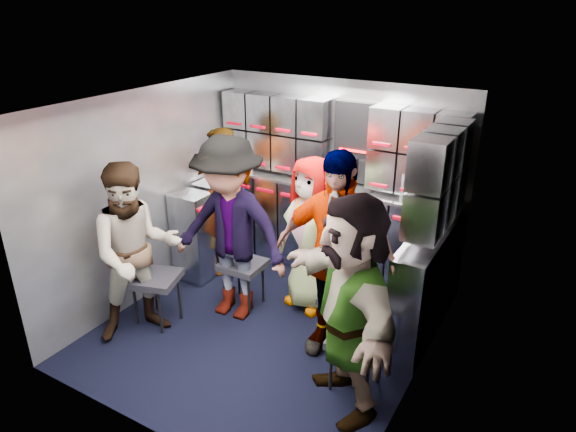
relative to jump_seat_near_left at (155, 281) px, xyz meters
The scene contains 29 objects.
floor 1.15m from the jump_seat_near_left, 25.57° to the left, with size 3.00×3.00×0.00m, color black.
wall_back 2.26m from the jump_seat_near_left, 63.99° to the left, with size 2.80×0.04×2.10m, color gray.
wall_left 0.88m from the jump_seat_near_left, 134.24° to the left, with size 0.04×3.00×2.10m, color gray.
wall_right 2.48m from the jump_seat_near_left, 10.98° to the left, with size 0.04×3.00×2.10m, color gray.
ceiling 1.97m from the jump_seat_near_left, 25.57° to the left, with size 2.80×3.00×0.02m, color silver.
cart_bank_back 1.99m from the jump_seat_near_left, 61.34° to the left, with size 2.68×0.38×0.99m, color #90949E.
cart_bank_left 1.05m from the jump_seat_near_left, 103.01° to the left, with size 0.38×0.76×0.99m, color #90949E.
counter 2.07m from the jump_seat_near_left, 61.34° to the left, with size 2.68×0.42×0.03m, color silver.
locker_bank_back 2.30m from the jump_seat_near_left, 62.14° to the left, with size 2.68×0.28×0.82m, color #90949E.
locker_bank_right 2.70m from the jump_seat_near_left, 27.69° to the left, with size 0.28×1.00×0.82m, color #90949E.
right_cabinet 2.45m from the jump_seat_near_left, 25.61° to the left, with size 0.28×1.20×1.00m, color #90949E.
coffee_niche 2.42m from the jump_seat_near_left, 58.70° to the left, with size 0.46×0.16×0.84m, color black, non-canonical shape.
red_latch_strip 1.87m from the jump_seat_near_left, 58.31° to the left, with size 2.60×0.02×0.03m, color #A90013.
jump_seat_near_left is the anchor object (origin of this frame).
jump_seat_mid_left 0.85m from the jump_seat_near_left, 51.10° to the left, with size 0.41×0.39×0.48m.
jump_seat_center 1.63m from the jump_seat_near_left, 46.62° to the left, with size 0.49×0.48×0.45m.
jump_seat_mid_right 1.73m from the jump_seat_near_left, 22.06° to the left, with size 0.40×0.38×0.40m.
jump_seat_near_right 1.98m from the jump_seat_near_left, ahead, with size 0.44×0.42×0.49m.
attendant_standing 1.22m from the jump_seat_near_left, 94.70° to the left, with size 0.59×0.39×1.63m, color black.
attendant_arc_a 0.42m from the jump_seat_near_left, 90.00° to the right, with size 0.79×0.62×1.63m, color black.
attendant_arc_b 0.85m from the jump_seat_near_left, 42.00° to the left, with size 1.15×0.66×1.78m, color black.
attendant_arc_c 1.54m from the jump_seat_near_left, 41.89° to the left, with size 0.76×0.49×1.55m, color black.
attendant_arc_d 1.73m from the jump_seat_near_left, 16.33° to the left, with size 1.07×0.44×1.82m, color black.
attendant_arc_e 2.02m from the jump_seat_near_left, ahead, with size 1.59×0.50×1.71m, color black.
bottle_left 1.95m from the jump_seat_near_left, 69.76° to the left, with size 0.06×0.06×0.26m, color white.
bottle_mid 2.00m from the jump_seat_near_left, 65.39° to the left, with size 0.07×0.07×0.28m, color white.
bottle_right 2.54m from the jump_seat_near_left, 44.10° to the left, with size 0.07×0.07×0.27m, color white.
cup_left 1.80m from the jump_seat_near_left, 92.43° to the left, with size 0.08×0.08×0.09m, color tan.
cup_right 2.77m from the jump_seat_near_left, 38.72° to the left, with size 0.08×0.08×0.09m, color tan.
Camera 1 is at (2.19, -3.42, 2.88)m, focal length 32.00 mm.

